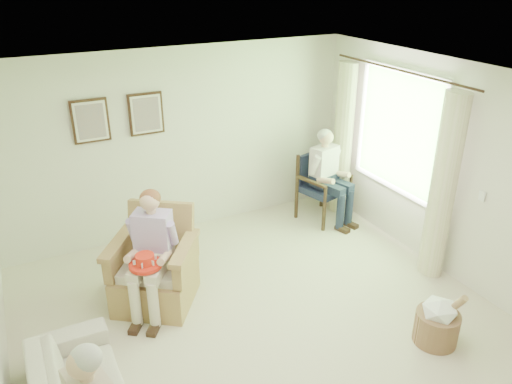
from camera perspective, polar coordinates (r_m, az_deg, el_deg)
floor at (r=5.41m, az=2.41°, el=-16.47°), size 5.50×5.50×0.00m
back_wall at (r=6.97m, az=-8.60°, el=5.56°), size 5.00×0.04×2.60m
right_wall at (r=6.18m, az=23.30°, el=1.17°), size 0.04×5.50×2.60m
ceiling at (r=4.18m, az=3.05°, el=11.42°), size 5.00×5.50×0.02m
window at (r=6.82m, az=15.98°, el=6.96°), size 0.13×2.50×1.63m
curtain_left at (r=6.24m, az=20.56°, el=0.36°), size 0.34×0.34×2.30m
curtain_right at (r=7.58m, az=9.91°, el=5.85°), size 0.34×0.34×2.30m
framed_print_left at (r=6.54m, az=-18.38°, el=7.70°), size 0.45×0.05×0.55m
framed_print_right at (r=6.67m, az=-12.44°, el=8.71°), size 0.45×0.05×0.55m
wicker_armchair at (r=5.84m, az=-11.58°, el=-9.17°), size 0.86×0.85×1.10m
wood_armchair at (r=7.56m, az=7.40°, el=1.01°), size 0.64×0.60×0.99m
person_wicker at (r=5.48m, az=-11.56°, el=-5.91°), size 0.40×0.63×1.38m
person_dark at (r=7.33m, az=8.23°, el=2.47°), size 0.40×0.63×1.37m
red_hat at (r=5.37m, az=-12.55°, el=-7.85°), size 0.34×0.34×0.14m
hatbox at (r=5.54m, az=20.06°, el=-13.68°), size 0.58×0.58×0.65m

